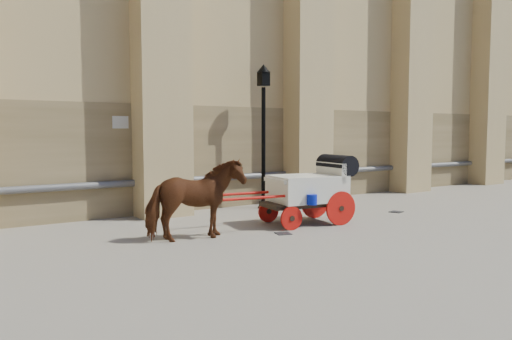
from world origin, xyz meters
TOP-DOWN VIEW (x-y plane):
  - ground at (0.00, 0.00)m, footprint 90.00×90.00m
  - horse at (-1.65, 0.40)m, footprint 2.08×1.09m
  - carriage at (1.63, 0.56)m, footprint 3.93×1.51m
  - street_lamp at (2.02, 3.23)m, footprint 0.39×0.39m
  - drain_grate_near at (0.26, -0.09)m, footprint 0.39×0.39m
  - drain_grate_far at (4.69, 0.53)m, footprint 0.40×0.40m

SIDE VIEW (x-z plane):
  - ground at x=0.00m, z-range 0.00..0.00m
  - drain_grate_near at x=0.26m, z-range 0.00..0.01m
  - drain_grate_far at x=4.69m, z-range 0.00..0.01m
  - horse at x=-1.65m, z-range 0.00..1.69m
  - carriage at x=1.63m, z-range 0.07..1.74m
  - street_lamp at x=2.02m, z-range 0.15..4.35m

